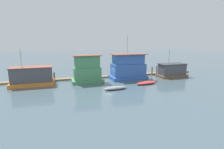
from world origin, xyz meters
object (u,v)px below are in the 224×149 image
Objects in this scene: dinghy_red at (147,83)px; houseboat_orange at (32,77)px; houseboat_brown at (172,70)px; mooring_post_near_left at (157,70)px; mooring_post_far_left at (54,77)px; dinghy_grey at (115,88)px; mooring_post_near_right at (152,71)px; houseboat_blue at (128,67)px; houseboat_green at (87,70)px.

houseboat_orange is at bearing 165.14° from dinghy_red.
mooring_post_near_left is (-2.04, 2.86, -0.35)m from houseboat_brown.
dinghy_red is at bearing -14.86° from houseboat_orange.
mooring_post_far_left is (-24.57, 2.86, -0.47)m from houseboat_brown.
mooring_post_near_right reaches higher than dinghy_grey.
mooring_post_far_left is (-9.62, 8.73, 0.65)m from dinghy_grey.
houseboat_blue reaches higher than dinghy_grey.
houseboat_blue reaches higher than houseboat_green.
mooring_post_near_left is (26.19, 1.79, -0.56)m from houseboat_orange.
dinghy_red is 9.52m from mooring_post_near_left.
houseboat_blue reaches higher than houseboat_brown.
houseboat_brown is at bearing -2.17° from houseboat_orange.
houseboat_blue is at bearing 53.97° from dinghy_grey.
mooring_post_far_left reaches higher than dinghy_red.
mooring_post_near_left reaches higher than mooring_post_far_left.
houseboat_green is 8.59m from houseboat_blue.
mooring_post_near_left reaches higher than dinghy_grey.
houseboat_orange reaches higher than houseboat_brown.
houseboat_green is 1.36× the size of dinghy_red.
houseboat_green is at bearing -2.73° from houseboat_orange.
mooring_post_near_right reaches higher than dinghy_red.
houseboat_green is 0.67× the size of houseboat_blue.
mooring_post_near_right is at bearing 8.41° from houseboat_green.
houseboat_brown is 3.18× the size of mooring_post_near_right.
dinghy_red is (10.12, -4.81, -2.06)m from houseboat_green.
mooring_post_near_left is at bearing 48.12° from dinghy_red.
houseboat_brown reaches higher than dinghy_red.
houseboat_blue is 1.41× the size of houseboat_brown.
houseboat_brown is (28.24, -1.07, -0.21)m from houseboat_orange.
houseboat_brown reaches higher than mooring_post_near_left.
houseboat_blue is at bearing 173.91° from houseboat_brown.
houseboat_orange is 1.71× the size of dinghy_red.
mooring_post_near_left is at bearing 34.08° from dinghy_grey.
mooring_post_far_left is at bearing 26.04° from houseboat_orange.
mooring_post_far_left is (-14.66, 1.81, -1.45)m from houseboat_blue.
houseboat_brown is 4.33m from mooring_post_near_right.
mooring_post_near_right is at bearing 180.00° from mooring_post_near_left.
houseboat_brown is 3.53m from mooring_post_near_left.
houseboat_orange is at bearing 177.83° from houseboat_brown.
houseboat_brown is 9.44m from dinghy_red.
houseboat_green is 2.82× the size of mooring_post_near_left.
houseboat_blue reaches higher than mooring_post_near_right.
houseboat_brown is at bearing 26.63° from dinghy_red.
mooring_post_near_right is at bearing 36.67° from dinghy_grey.
mooring_post_near_left is (6.33, 7.06, 0.80)m from dinghy_red.
mooring_post_far_left reaches higher than dinghy_grey.
dinghy_grey reaches higher than dinghy_red.
dinghy_grey is at bearing -158.57° from houseboat_brown.
houseboat_brown reaches higher than houseboat_green.
houseboat_orange reaches higher than dinghy_grey.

